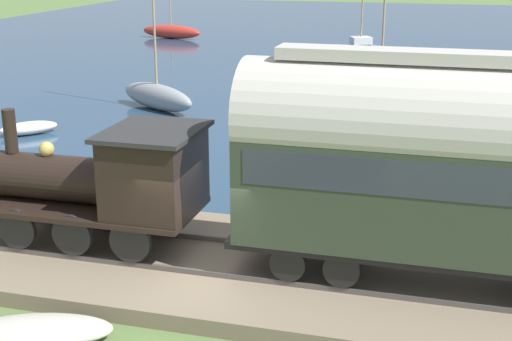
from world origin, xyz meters
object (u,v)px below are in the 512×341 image
object	(u,v)px
sailboat_blue	(360,52)
sailboat_navy	(379,105)
rowboat_far_out	(29,128)
passenger_coach	(454,160)
steam_locomotive	(110,178)
rowboat_off_pier	(157,176)
beached_dinghy	(39,330)
sailboat_red	(171,31)
sailboat_gray	(157,95)

from	to	relation	value
sailboat_blue	sailboat_navy	world-z (taller)	sailboat_navy
rowboat_far_out	passenger_coach	bearing A→B (deg)	-168.00
steam_locomotive	rowboat_off_pier	distance (m)	5.98
rowboat_off_pier	beached_dinghy	size ratio (longest dim) A/B	0.83
passenger_coach	sailboat_navy	size ratio (longest dim) A/B	1.08
sailboat_red	rowboat_off_pier	xyz separation A→B (m)	(-34.66, -13.35, -0.30)
rowboat_far_out	beached_dinghy	xyz separation A→B (m)	(-13.68, -8.84, -0.04)
steam_locomotive	rowboat_off_pier	bearing A→B (deg)	12.76
sailboat_gray	beached_dinghy	world-z (taller)	sailboat_gray
sailboat_navy	sailboat_blue	bearing A→B (deg)	16.57
sailboat_gray	sailboat_blue	xyz separation A→B (m)	(16.44, -7.17, 0.00)
rowboat_far_out	sailboat_navy	bearing A→B (deg)	-108.91
steam_locomotive	sailboat_gray	xyz separation A→B (m)	(15.57, 5.46, -1.40)
passenger_coach	sailboat_red	world-z (taller)	sailboat_red
sailboat_navy	beached_dinghy	size ratio (longest dim) A/B	2.79
steam_locomotive	passenger_coach	xyz separation A→B (m)	(0.00, -7.56, 1.05)
sailboat_navy	rowboat_far_out	distance (m)	14.78
sailboat_red	sailboat_navy	xyz separation A→B (m)	(-23.44, -19.11, -0.04)
sailboat_gray	rowboat_far_out	size ratio (longest dim) A/B	4.07
sailboat_gray	rowboat_far_out	bearing A→B (deg)	-178.73
rowboat_far_out	rowboat_off_pier	xyz separation A→B (m)	(-4.41, -7.36, 0.02)
rowboat_far_out	beached_dinghy	bearing A→B (deg)	166.54
rowboat_off_pier	beached_dinghy	world-z (taller)	rowboat_off_pier
sailboat_gray	sailboat_navy	bearing A→B (deg)	-52.25
steam_locomotive	sailboat_gray	bearing A→B (deg)	19.31
sailboat_navy	rowboat_far_out	world-z (taller)	sailboat_navy
sailboat_gray	sailboat_navy	xyz separation A→B (m)	(1.22, -9.96, -0.12)
steam_locomotive	sailboat_red	bearing A→B (deg)	19.96
passenger_coach	sailboat_blue	size ratio (longest dim) A/B	1.32
rowboat_far_out	sailboat_red	bearing A→B (deg)	-35.12
beached_dinghy	rowboat_far_out	bearing A→B (deg)	32.87
steam_locomotive	sailboat_gray	size ratio (longest dim) A/B	0.64
steam_locomotive	rowboat_off_pier	world-z (taller)	steam_locomotive
rowboat_far_out	beached_dinghy	world-z (taller)	rowboat_far_out
rowboat_far_out	rowboat_off_pier	distance (m)	8.58
sailboat_blue	rowboat_far_out	distance (m)	24.33
sailboat_blue	beached_dinghy	xyz separation A→B (m)	(-35.71, 1.50, -0.44)
steam_locomotive	sailboat_navy	bearing A→B (deg)	-15.00
passenger_coach	rowboat_off_pier	xyz separation A→B (m)	(5.57, 8.82, -2.83)
sailboat_navy	sailboat_red	bearing A→B (deg)	45.40
steam_locomotive	rowboat_off_pier	size ratio (longest dim) A/B	2.32
passenger_coach	sailboat_navy	xyz separation A→B (m)	(16.79, 3.06, -2.58)
passenger_coach	sailboat_red	size ratio (longest dim) A/B	1.35
sailboat_blue	sailboat_navy	bearing A→B (deg)	164.11
sailboat_gray	rowboat_far_out	xyz separation A→B (m)	(-5.59, 3.16, -0.39)
sailboat_navy	beached_dinghy	bearing A→B (deg)	174.41
sailboat_navy	rowboat_off_pier	bearing A→B (deg)	159.02
sailboat_gray	sailboat_red	xyz separation A→B (m)	(24.66, 9.16, -0.08)
passenger_coach	rowboat_far_out	bearing A→B (deg)	58.33
sailboat_gray	beached_dinghy	xyz separation A→B (m)	(-19.27, -5.68, -0.44)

